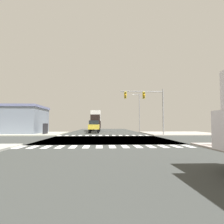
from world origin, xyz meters
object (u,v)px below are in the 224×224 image
Objects in this scene: sedan_trailing_2 at (96,126)px; traffic_signal_mast at (147,101)px; street_lamp at (138,109)px; bank_building at (9,120)px; box_truck_leading_2 at (96,120)px; pickup_crossing_1 at (94,126)px.

traffic_signal_mast is at bearing 108.26° from sedan_trailing_2.
street_lamp is 0.62× the size of bank_building.
bank_building is at bearing 37.44° from box_truck_leading_2.
traffic_signal_mast is 14.70m from street_lamp.
street_lamp is 25.95m from bank_building.
sedan_trailing_2 is at bearing 108.26° from traffic_signal_mast.
sedan_trailing_2 is (-8.22, 24.90, -4.05)m from traffic_signal_mast.
traffic_signal_mast is 1.37× the size of pickup_crossing_1.
pickup_crossing_1 is 16.72m from sedan_trailing_2.
sedan_trailing_2 is (0.00, 7.10, -1.45)m from box_truck_leading_2.
traffic_signal_mast is at bearing 135.13° from pickup_crossing_1.
box_truck_leading_2 is (-9.61, 3.17, -2.41)m from street_lamp.
street_lamp is 12.15m from pickup_crossing_1.
street_lamp reaches higher than bank_building.
box_truck_leading_2 is at bearing 161.77° from street_lamp.
traffic_signal_mast is 0.52× the size of bank_building.
street_lamp is at bearing 84.55° from traffic_signal_mast.
traffic_signal_mast is 24.11m from bank_building.
street_lamp is at bearing 18.56° from bank_building.
bank_building reaches higher than pickup_crossing_1.
box_truck_leading_2 is at bearing -90.00° from pickup_crossing_1.
traffic_signal_mast reaches higher than sedan_trailing_2.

